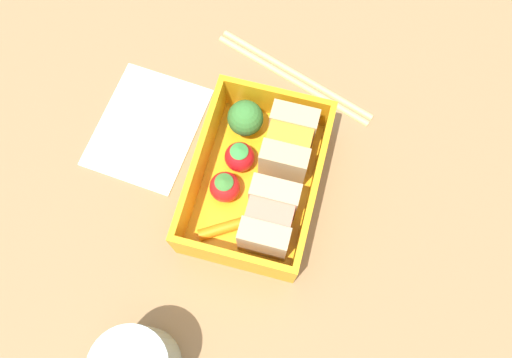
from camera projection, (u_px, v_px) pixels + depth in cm
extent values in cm
cube|color=olive|center=(256.00, 190.00, 53.26)|extent=(120.00, 120.00, 2.00)
cube|color=#EEA316|center=(256.00, 186.00, 51.75)|extent=(17.42, 12.10, 1.20)
cube|color=#EEA316|center=(313.00, 190.00, 48.43)|extent=(17.42, 0.60, 4.82)
cube|color=#EEA316|center=(200.00, 162.00, 49.37)|extent=(17.42, 0.60, 4.82)
cube|color=#EEA316|center=(277.00, 102.00, 51.53)|extent=(0.60, 10.90, 4.82)
cube|color=#EEA316|center=(233.00, 259.00, 46.27)|extent=(0.60, 10.90, 4.82)
cube|color=tan|center=(293.00, 126.00, 50.22)|extent=(2.11, 4.64, 5.59)
cube|color=orange|center=(288.00, 144.00, 49.56)|extent=(2.11, 4.27, 5.15)
cube|color=tan|center=(283.00, 164.00, 48.90)|extent=(2.11, 4.64, 5.59)
cube|color=tan|center=(275.00, 198.00, 47.78)|extent=(2.11, 4.64, 5.59)
cube|color=#D87259|center=(269.00, 218.00, 47.12)|extent=(2.11, 4.27, 5.15)
cube|color=tan|center=(264.00, 239.00, 46.46)|extent=(2.11, 4.64, 5.59)
cylinder|color=#95C76C|center=(246.00, 126.00, 52.57)|extent=(1.39, 1.39, 1.28)
sphere|color=#377630|center=(245.00, 118.00, 50.74)|extent=(3.71, 3.71, 3.71)
sphere|color=red|center=(240.00, 157.00, 50.49)|extent=(3.07, 3.07, 3.07)
cone|color=green|center=(239.00, 150.00, 48.75)|extent=(1.84, 1.84, 0.60)
sphere|color=red|center=(225.00, 187.00, 49.45)|extent=(3.08, 3.08, 3.08)
cone|color=#3D8034|center=(224.00, 181.00, 47.71)|extent=(1.85, 1.85, 0.60)
cylinder|color=orange|center=(221.00, 229.00, 49.08)|extent=(3.35, 4.47, 1.12)
cylinder|color=tan|center=(297.00, 73.00, 56.35)|extent=(7.15, 18.94, 0.70)
cylinder|color=tan|center=(292.00, 79.00, 56.10)|extent=(7.15, 18.94, 0.70)
cube|color=silver|center=(147.00, 126.00, 54.36)|extent=(14.01, 11.53, 0.40)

